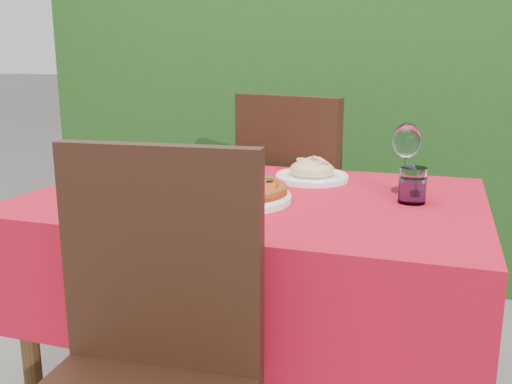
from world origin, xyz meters
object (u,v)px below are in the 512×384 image
(pizza_plate, at_px, (234,192))
(wine_glass, at_px, (407,144))
(chair_far, at_px, (301,203))
(chair_near, at_px, (142,359))
(fork, at_px, (159,195))
(pasta_plate, at_px, (312,173))
(water_glass, at_px, (412,187))

(pizza_plate, bearing_deg, wine_glass, 31.04)
(chair_far, xyz_separation_m, wine_glass, (0.41, -0.44, 0.32))
(chair_near, distance_m, fork, 0.59)
(chair_far, height_order, pizza_plate, chair_far)
(pasta_plate, height_order, fork, pasta_plate)
(chair_far, bearing_deg, pizza_plate, 108.09)
(chair_near, height_order, wine_glass, chair_near)
(chair_far, bearing_deg, wine_glass, 152.79)
(fork, bearing_deg, chair_near, -101.33)
(wine_glass, bearing_deg, water_glass, -77.29)
(chair_far, bearing_deg, pasta_plate, 127.84)
(fork, bearing_deg, pasta_plate, 8.67)
(chair_far, xyz_separation_m, water_glass, (0.44, -0.57, 0.22))
(chair_far, xyz_separation_m, pizza_plate, (-0.02, -0.70, 0.20))
(water_glass, xyz_separation_m, fork, (-0.68, -0.15, -0.04))
(pasta_plate, relative_size, water_glass, 2.40)
(chair_far, distance_m, water_glass, 0.75)
(pizza_plate, relative_size, pasta_plate, 1.34)
(pasta_plate, distance_m, water_glass, 0.37)
(chair_far, height_order, fork, chair_far)
(chair_near, relative_size, chair_far, 0.97)
(chair_far, bearing_deg, chair_near, 108.61)
(wine_glass, bearing_deg, pizza_plate, -148.96)
(chair_near, height_order, pizza_plate, chair_near)
(chair_near, bearing_deg, pasta_plate, 75.79)
(pizza_plate, relative_size, fork, 1.53)
(chair_far, bearing_deg, fork, 90.99)
(pizza_plate, distance_m, wine_glass, 0.52)
(chair_near, xyz_separation_m, water_glass, (0.46, 0.65, 0.24))
(pizza_plate, height_order, water_glass, water_glass)
(pizza_plate, xyz_separation_m, fork, (-0.22, -0.01, -0.02))
(chair_near, xyz_separation_m, pasta_plate, (0.15, 0.85, 0.22))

